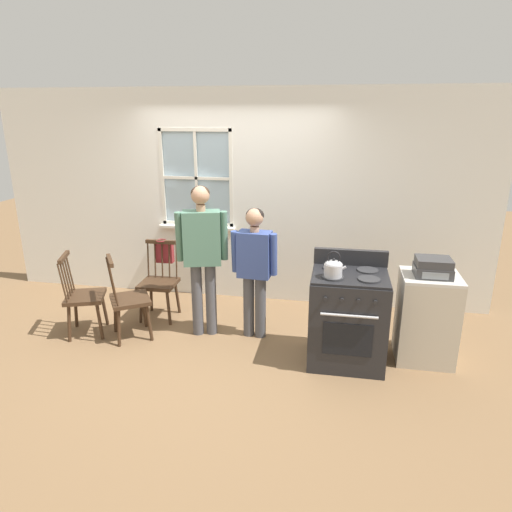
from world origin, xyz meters
TOP-DOWN VIEW (x-y plane):
  - ground_plane at (0.00, 0.00)m, footprint 16.00×16.00m
  - wall_back at (0.03, 1.40)m, footprint 6.40×0.16m
  - chair_by_window at (-0.79, 0.57)m, footprint 0.43×0.41m
  - chair_near_wall at (-0.92, 0.02)m, footprint 0.56×0.57m
  - chair_center_cluster at (-1.45, 0.01)m, footprint 0.52×0.53m
  - person_elderly_left at (-0.13, 0.25)m, footprint 0.56×0.31m
  - person_teen_center at (0.43, 0.30)m, footprint 0.51×0.24m
  - stove at (1.43, -0.06)m, footprint 0.73×0.68m
  - kettle at (1.27, -0.19)m, footprint 0.21×0.17m
  - potted_plant at (-0.43, 1.31)m, footprint 0.14×0.14m
  - handbag at (-0.79, 0.80)m, footprint 0.22×0.19m
  - side_counter at (2.20, 0.12)m, footprint 0.55×0.50m
  - stereo at (2.20, 0.10)m, footprint 0.34×0.29m

SIDE VIEW (x-z plane):
  - ground_plane at x=0.00m, z-range 0.00..0.00m
  - chair_by_window at x=-0.79m, z-range -0.03..0.91m
  - chair_near_wall at x=-0.92m, z-range -0.03..0.91m
  - chair_center_cluster at x=-1.45m, z-range -0.03..0.91m
  - side_counter at x=2.20m, z-range 0.00..0.90m
  - stove at x=1.43m, z-range -0.07..1.01m
  - handbag at x=-0.79m, z-range 0.61..0.92m
  - person_teen_center at x=0.43m, z-range 0.14..1.59m
  - stereo at x=2.20m, z-range 0.90..1.08m
  - person_elderly_left at x=-0.13m, z-range 0.17..1.85m
  - kettle at x=1.27m, z-range 0.90..1.15m
  - potted_plant at x=-0.43m, z-range 0.91..1.26m
  - wall_back at x=0.03m, z-range -0.01..2.69m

